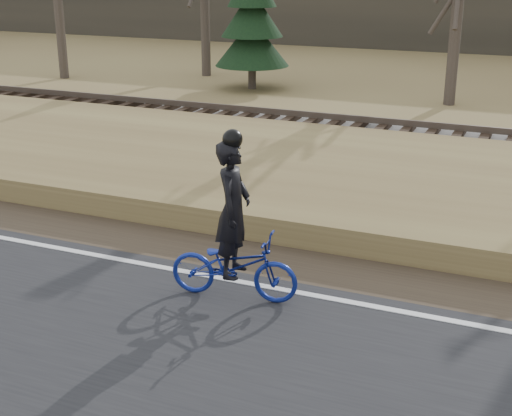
% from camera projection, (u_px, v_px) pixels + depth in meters
% --- Properties ---
extents(ground, '(120.00, 120.00, 0.00)m').
position_uv_depth(ground, '(317.00, 307.00, 9.56)').
color(ground, olive).
rests_on(ground, ground).
extents(road, '(120.00, 6.00, 0.06)m').
position_uv_depth(road, '(240.00, 408.00, 7.38)').
color(road, black).
rests_on(road, ground).
extents(edge_line, '(120.00, 0.12, 0.01)m').
position_uv_depth(edge_line, '(321.00, 297.00, 9.71)').
color(edge_line, silver).
rests_on(edge_line, road).
extents(shoulder, '(120.00, 1.60, 0.04)m').
position_uv_depth(shoulder, '(342.00, 272.00, 10.59)').
color(shoulder, '#473A2B').
rests_on(shoulder, ground).
extents(embankment, '(120.00, 5.00, 0.44)m').
position_uv_depth(embankment, '(389.00, 199.00, 13.13)').
color(embankment, olive).
rests_on(embankment, ground).
extents(ballast, '(120.00, 3.00, 0.45)m').
position_uv_depth(ballast, '(427.00, 150.00, 16.42)').
color(ballast, slate).
rests_on(ballast, ground).
extents(railroad, '(120.00, 2.40, 0.29)m').
position_uv_depth(railroad, '(428.00, 138.00, 16.32)').
color(railroad, black).
rests_on(railroad, ballast).
extents(cyclist, '(1.82, 0.85, 2.34)m').
position_uv_depth(cyclist, '(234.00, 245.00, 9.46)').
color(cyclist, navy).
rests_on(cyclist, road).
extents(conifer, '(2.60, 2.60, 5.42)m').
position_uv_depth(conifer, '(252.00, 14.00, 24.53)').
color(conifer, '#473D34').
rests_on(conifer, ground).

